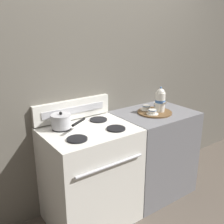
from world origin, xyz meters
TOP-DOWN VIEW (x-y plane):
  - ground_plane at (0.00, 0.00)m, footprint 6.00×6.00m
  - wall_back at (0.00, 0.33)m, footprint 6.00×0.05m
  - stove at (-0.39, -0.00)m, footprint 0.77×0.63m
  - control_panel at (-0.39, 0.28)m, footprint 0.75×0.05m
  - side_counter at (0.39, 0.00)m, footprint 0.76×0.60m
  - saucepan at (-0.57, 0.13)m, footprint 0.25×0.29m
  - serving_tray at (0.37, -0.01)m, footprint 0.34×0.34m
  - teapot at (0.42, -0.03)m, footprint 0.10×0.16m
  - teacup_left at (0.34, 0.08)m, footprint 0.12×0.12m
  - teacup_right at (0.30, -0.06)m, footprint 0.12×0.12m
  - creamer_jug at (0.46, 0.06)m, footprint 0.06×0.06m

SIDE VIEW (x-z plane):
  - ground_plane at x=0.00m, z-range 0.00..0.00m
  - side_counter at x=0.39m, z-range 0.00..0.90m
  - stove at x=-0.39m, z-range 0.00..0.91m
  - serving_tray at x=0.37m, z-range 0.90..0.91m
  - teacup_left at x=0.34m, z-range 0.91..0.96m
  - teacup_right at x=0.30m, z-range 0.91..0.96m
  - creamer_jug at x=0.46m, z-range 0.91..0.98m
  - saucepan at x=-0.57m, z-range 0.90..1.04m
  - control_panel at x=-0.39m, z-range 0.91..1.09m
  - teapot at x=0.42m, z-range 0.91..1.16m
  - wall_back at x=0.00m, z-range 0.00..2.20m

